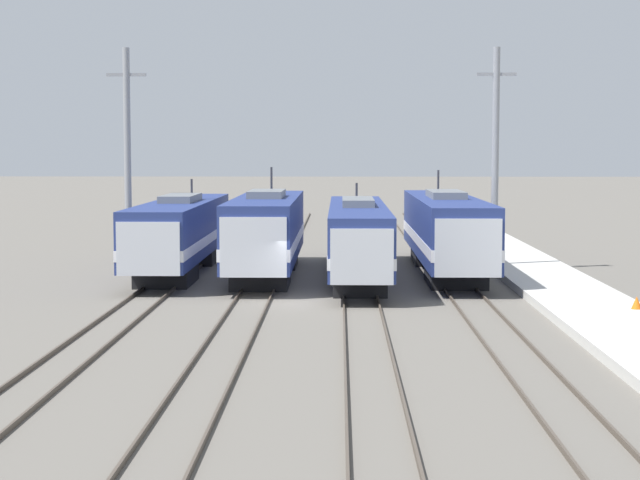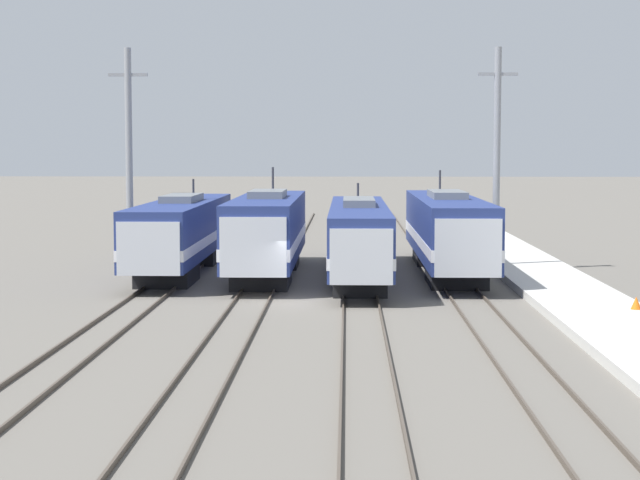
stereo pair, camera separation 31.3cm
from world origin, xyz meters
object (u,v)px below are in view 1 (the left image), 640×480
at_px(catenary_tower_left, 128,157).
at_px(locomotive_center_left, 266,233).
at_px(locomotive_far_right, 446,231).
at_px(catenary_tower_right, 495,157).
at_px(locomotive_center_right, 358,238).
at_px(traffic_cone, 637,303).
at_px(locomotive_far_left, 179,233).

bearing_deg(catenary_tower_left, locomotive_center_left, -22.39).
distance_m(locomotive_far_right, catenary_tower_right, 4.82).
bearing_deg(locomotive_center_right, locomotive_center_left, 170.07).
bearing_deg(catenary_tower_right, locomotive_far_right, -151.24).
bearing_deg(locomotive_far_right, traffic_cone, -67.94).
bearing_deg(locomotive_center_right, catenary_tower_left, 162.14).
distance_m(locomotive_far_left, locomotive_far_right, 13.60).
distance_m(locomotive_center_left, catenary_tower_left, 8.86).
distance_m(locomotive_far_left, catenary_tower_left, 5.07).
xyz_separation_m(locomotive_far_left, catenary_tower_right, (16.24, 1.53, 3.86)).
xyz_separation_m(locomotive_far_left, locomotive_center_left, (4.53, -1.54, 0.14)).
distance_m(locomotive_center_left, locomotive_far_right, 9.21).
xyz_separation_m(locomotive_far_left, locomotive_center_right, (9.06, -2.33, -0.03)).
distance_m(locomotive_center_left, traffic_cone, 19.51).
distance_m(locomotive_center_right, catenary_tower_left, 13.16).
bearing_deg(locomotive_far_left, traffic_cone, -36.12).
xyz_separation_m(catenary_tower_left, catenary_tower_right, (19.14, 0.00, 0.00)).
xyz_separation_m(locomotive_center_right, locomotive_far_right, (4.53, 2.41, 0.13)).
relative_size(locomotive_far_left, traffic_cone, 39.46).
height_order(locomotive_far_right, catenary_tower_right, catenary_tower_right).
bearing_deg(traffic_cone, catenary_tower_right, 101.26).
bearing_deg(catenary_tower_right, locomotive_center_right, -151.73).
bearing_deg(locomotive_far_left, catenary_tower_right, 5.37).
height_order(catenary_tower_left, traffic_cone, catenary_tower_left).
relative_size(locomotive_center_left, catenary_tower_right, 1.46).
distance_m(locomotive_center_right, locomotive_far_right, 5.13).
relative_size(locomotive_center_left, locomotive_center_right, 0.84).
bearing_deg(locomotive_far_left, locomotive_far_right, 0.33).
relative_size(catenary_tower_right, traffic_cone, 24.21).
height_order(locomotive_center_right, catenary_tower_left, catenary_tower_left).
bearing_deg(locomotive_far_right, locomotive_far_left, -179.67).
bearing_deg(locomotive_center_right, locomotive_far_left, 165.58).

